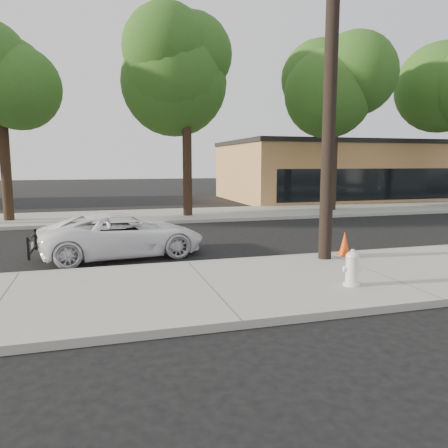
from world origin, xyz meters
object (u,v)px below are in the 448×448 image
(police_cruiser, at_px, (124,235))
(fire_hydrant, at_px, (352,269))
(traffic_cone, at_px, (345,244))
(utility_pole, at_px, (330,82))

(police_cruiser, xyz_separation_m, fire_hydrant, (4.35, -4.91, -0.14))
(police_cruiser, bearing_deg, traffic_cone, -118.89)
(utility_pole, xyz_separation_m, fire_hydrant, (-0.75, -2.48, -4.20))
(utility_pole, xyz_separation_m, traffic_cone, (0.71, 0.20, -4.23))
(fire_hydrant, relative_size, traffic_cone, 1.09)
(fire_hydrant, height_order, traffic_cone, fire_hydrant)
(fire_hydrant, distance_m, traffic_cone, 3.06)
(police_cruiser, distance_m, fire_hydrant, 6.56)
(fire_hydrant, bearing_deg, police_cruiser, 142.72)
(fire_hydrant, xyz_separation_m, traffic_cone, (1.47, 2.68, -0.03))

